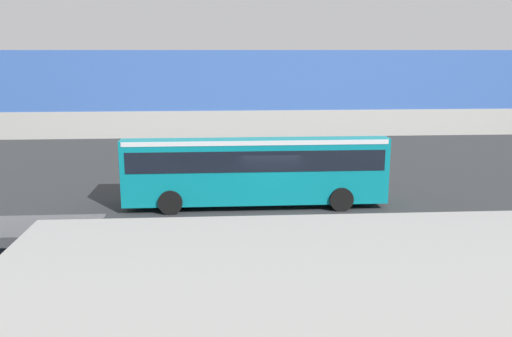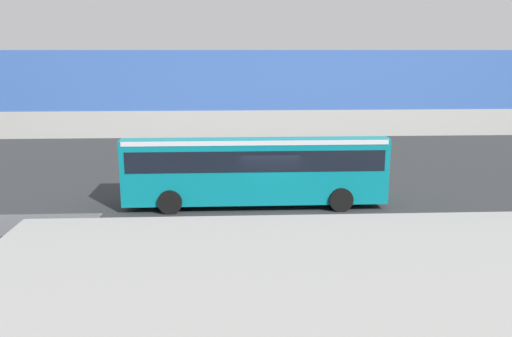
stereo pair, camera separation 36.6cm
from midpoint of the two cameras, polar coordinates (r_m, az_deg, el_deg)
ground at (r=24.04m, az=1.82°, el=-4.15°), size 80.00×80.00×0.00m
city_bus at (r=24.12m, az=0.28°, el=0.52°), size 11.54×2.85×3.15m
parked_van at (r=16.95m, az=-23.81°, el=-8.24°), size 4.80×2.17×2.05m
traffic_sign at (r=27.92m, az=8.57°, el=2.03°), size 0.08×0.60×2.80m
lane_dash_leftmost at (r=27.91m, az=9.45°, el=-1.97°), size 2.00×0.20×0.01m
lane_dash_left at (r=27.35m, az=1.23°, el=-2.10°), size 2.00×0.20×0.01m
lane_dash_centre at (r=27.36m, az=-7.16°, el=-2.19°), size 2.00×0.20×0.01m
pedestrian_overpass at (r=11.62m, az=6.66°, el=3.55°), size 27.41×2.60×6.85m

